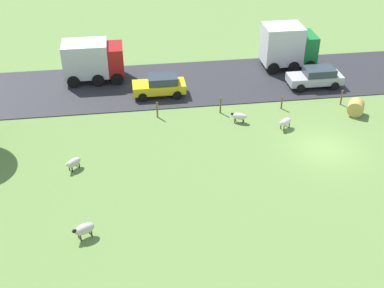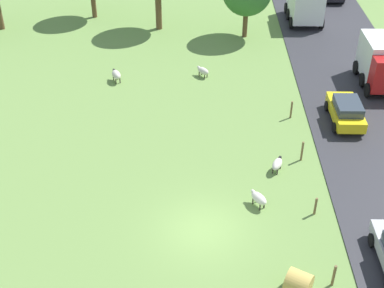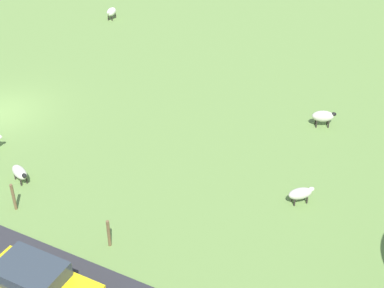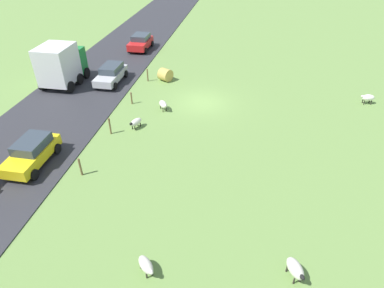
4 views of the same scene
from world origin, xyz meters
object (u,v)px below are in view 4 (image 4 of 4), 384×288
sheep_2 (146,265)px  car_3 (141,42)px  sheep_4 (163,104)px  sheep_1 (295,269)px  car_2 (111,74)px  truck_0 (61,64)px  sheep_3 (136,122)px  hay_bale_0 (165,75)px  car_1 (32,152)px  sheep_0 (368,98)px

sheep_2 → car_3: bearing=-72.1°
car_3 → sheep_4: bearing=114.3°
sheep_1 → car_2: bearing=-49.4°
sheep_2 → car_2: car_2 is taller
sheep_4 → truck_0: truck_0 is taller
sheep_3 → car_2: car_2 is taller
sheep_2 → truck_0: size_ratio=0.24×
sheep_1 → hay_bale_0: (10.12, -18.54, 0.00)m
car_2 → car_3: (0.11, -9.08, 0.04)m
sheep_1 → truck_0: 24.69m
hay_bale_0 → car_1: 14.29m
sheep_2 → car_2: 20.08m
car_1 → hay_bale_0: bearing=-109.8°
sheep_4 → car_2: (5.87, -4.19, 0.35)m
sheep_0 → sheep_2: sheep_0 is taller
hay_bale_0 → car_2: (4.67, 1.30, 0.29)m
hay_bale_0 → truck_0: (8.60, 2.50, 1.38)m
sheep_3 → car_1: car_1 is taller
hay_bale_0 → sheep_4: bearing=102.3°
sheep_2 → car_1: size_ratio=0.27×
sheep_0 → hay_bale_0: hay_bale_0 is taller
sheep_3 → truck_0: 10.48m
sheep_0 → sheep_2: bearing=53.9°
sheep_1 → sheep_2: sheep_1 is taller
sheep_3 → sheep_4: 3.17m
hay_bale_0 → car_3: 9.13m
car_2 → sheep_2: bearing=115.6°
sheep_3 → hay_bale_0: hay_bale_0 is taller
sheep_0 → car_3: bearing=-23.2°
sheep_1 → sheep_3: (10.18, -10.14, -0.08)m
car_1 → sheep_2: bearing=146.0°
sheep_4 → car_1: bearing=52.8°
sheep_2 → hay_bale_0: (4.01, -19.41, 0.09)m
sheep_3 → truck_0: size_ratio=0.27×
car_2 → car_1: bearing=89.2°
hay_bale_0 → car_2: bearing=15.6°
sheep_2 → car_1: 10.68m
sheep_3 → truck_0: truck_0 is taller
car_1 → sheep_4: bearing=-127.2°
sheep_4 → car_1: car_1 is taller
sheep_3 → car_3: size_ratio=0.30×
sheep_1 → car_3: bearing=-60.5°
truck_0 → car_3: 11.01m
truck_0 → car_1: truck_0 is taller
sheep_0 → sheep_4: size_ratio=1.02×
sheep_3 → car_3: (4.72, -16.18, 0.41)m
sheep_2 → sheep_4: sheep_4 is taller
car_1 → car_2: bearing=-90.8°
sheep_0 → car_2: 21.71m
truck_0 → sheep_4: bearing=163.0°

